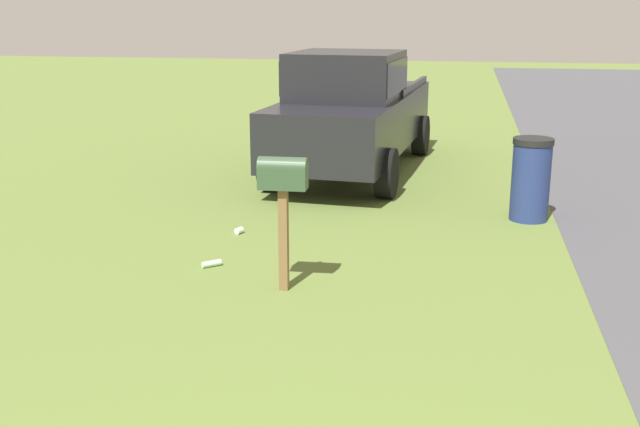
% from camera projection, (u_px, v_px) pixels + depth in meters
% --- Properties ---
extents(mailbox, '(0.23, 0.49, 1.38)m').
position_uv_depth(mailbox, '(283.00, 185.00, 7.52)').
color(mailbox, brown).
rests_on(mailbox, ground).
extents(pickup_truck, '(5.59, 2.43, 2.09)m').
position_uv_depth(pickup_truck, '(352.00, 109.00, 12.99)').
color(pickup_truck, black).
rests_on(pickup_truck, ground).
extents(trash_bin, '(0.54, 0.54, 1.12)m').
position_uv_depth(trash_bin, '(531.00, 179.00, 10.20)').
color(trash_bin, navy).
rests_on(trash_bin, ground).
extents(litter_cup_by_mailbox, '(0.12, 0.11, 0.08)m').
position_uv_depth(litter_cup_by_mailbox, '(239.00, 231.00, 9.71)').
color(litter_cup_by_mailbox, white).
rests_on(litter_cup_by_mailbox, ground).
extents(litter_bottle_near_hydrant, '(0.20, 0.21, 0.07)m').
position_uv_depth(litter_bottle_near_hydrant, '(211.00, 264.00, 8.48)').
color(litter_bottle_near_hydrant, '#B2D8BF').
rests_on(litter_bottle_near_hydrant, ground).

